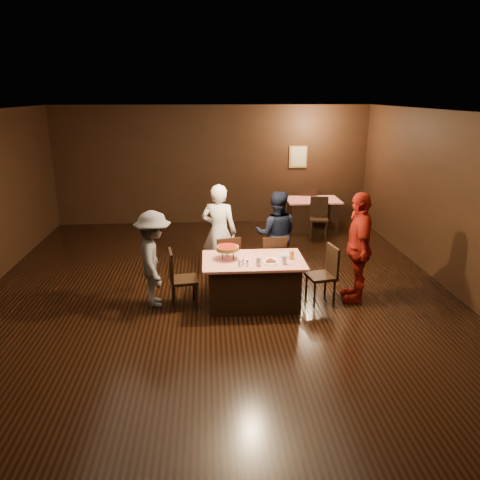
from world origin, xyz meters
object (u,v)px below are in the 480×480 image
object	(u,v)px
diner_navy_hoodie	(276,234)
pizza_stand	(228,248)
chair_far_left	(226,261)
back_table	(312,214)
diner_white_jacket	(219,232)
glass_amber	(291,255)
chair_end_left	(184,279)
diner_grey_knit	(154,259)
diner_red_shirt	(358,247)
chair_back_near	(319,218)
chair_back_far	(307,205)
chair_far_right	(272,260)
plate_empty	(286,255)
glass_front_left	(258,262)
main_table	(253,282)
chair_end_right	(321,275)
glass_front_right	(284,260)

from	to	relation	value
diner_navy_hoodie	pizza_stand	distance (m)	1.51
chair_far_left	pizza_stand	bearing A→B (deg)	76.60
back_table	diner_white_jacket	xyz separation A→B (m)	(-2.40, -3.04, 0.49)
glass_amber	chair_end_left	bearing A→B (deg)	178.32
diner_grey_knit	pizza_stand	xyz separation A→B (m)	(1.16, -0.05, 0.18)
diner_red_shirt	chair_far_left	bearing A→B (deg)	-98.14
chair_back_near	chair_back_far	size ratio (longest dim) A/B	1.00
diner_grey_knit	chair_far_left	bearing A→B (deg)	-69.66
back_table	chair_back_far	xyz separation A→B (m)	(0.00, 0.60, 0.09)
chair_far_right	pizza_stand	distance (m)	1.16
plate_empty	glass_front_left	bearing A→B (deg)	-138.01
glass_amber	glass_front_left	bearing A→B (deg)	-155.56
diner_red_shirt	glass_amber	world-z (taller)	diner_red_shirt
diner_navy_hoodie	glass_amber	xyz separation A→B (m)	(0.06, -1.27, 0.04)
diner_navy_hoodie	back_table	bearing A→B (deg)	-104.32
back_table	main_table	bearing A→B (deg)	-114.10
back_table	glass_front_left	world-z (taller)	glass_front_left
diner_grey_knit	diner_red_shirt	distance (m)	3.27
plate_empty	main_table	bearing A→B (deg)	-164.74
main_table	chair_end_right	bearing A→B (deg)	-0.00
diner_grey_knit	plate_empty	size ratio (longest dim) A/B	6.21
chair_far_right	plate_empty	distance (m)	0.69
plate_empty	glass_front_right	bearing A→B (deg)	-104.04
diner_red_shirt	glass_front_left	size ratio (longest dim) A/B	12.93
back_table	diner_white_jacket	distance (m)	3.90
chair_back_near	diner_white_jacket	bearing A→B (deg)	-124.99
chair_end_left	diner_navy_hoodie	world-z (taller)	diner_navy_hoodie
chair_far_left	diner_navy_hoodie	size ratio (longest dim) A/B	0.59
back_table	glass_amber	distance (m)	4.49
diner_navy_hoodie	glass_front_left	xyz separation A→B (m)	(-0.49, -1.52, 0.04)
diner_white_jacket	chair_back_near	bearing A→B (deg)	-119.45
chair_far_left	plate_empty	distance (m)	1.16
chair_far_right	glass_front_right	xyz separation A→B (m)	(0.05, -1.00, 0.37)
pizza_stand	diner_navy_hoodie	bearing A→B (deg)	51.08
chair_far_left	chair_back_near	size ratio (longest dim) A/B	1.00
main_table	chair_far_right	bearing A→B (deg)	61.93
glass_front_right	diner_navy_hoodie	bearing A→B (deg)	86.37
chair_end_left	chair_back_near	world-z (taller)	same
diner_white_jacket	glass_front_left	xyz separation A→B (m)	(0.55, -1.49, -0.04)
chair_end_right	chair_back_far	world-z (taller)	same
glass_amber	chair_far_right	bearing A→B (deg)	104.04
chair_back_far	glass_amber	bearing A→B (deg)	80.64
plate_empty	chair_back_near	bearing A→B (deg)	68.34
chair_far_left	chair_end_right	size ratio (longest dim) A/B	1.00
main_table	chair_end_left	distance (m)	1.10
main_table	chair_end_left	xyz separation A→B (m)	(-1.10, -0.00, 0.09)
diner_red_shirt	chair_back_near	bearing A→B (deg)	-173.79
diner_red_shirt	plate_empty	bearing A→B (deg)	-83.73
chair_far_left	chair_end_left	bearing A→B (deg)	33.58
glass_amber	chair_end_right	bearing A→B (deg)	5.71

